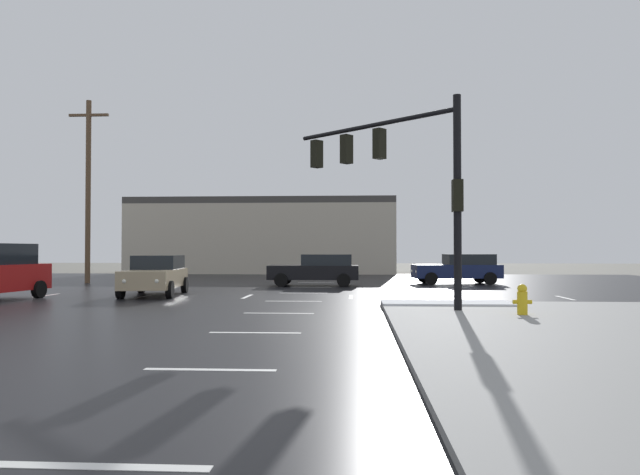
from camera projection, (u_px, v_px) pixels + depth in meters
ground_plane at (299, 297)px, 22.90m from camera, size 120.00×120.00×0.00m
road_asphalt at (299, 297)px, 22.90m from camera, size 44.00×44.00×0.02m
snow_strip_curbside at (446, 303)px, 18.62m from camera, size 4.00×1.60×0.06m
lane_markings at (329, 300)px, 21.46m from camera, size 36.15×36.15×0.01m
traffic_signal_mast at (398, 167)px, 18.23m from camera, size 4.85×4.43×6.04m
fire_hydrant at (522, 299)px, 15.48m from camera, size 0.48×0.26×0.79m
strip_building_background at (265, 237)px, 48.08m from camera, size 20.48×8.00×5.82m
sedan_black at (317, 269)px, 29.95m from camera, size 4.55×2.04×1.58m
sedan_tan at (156, 274)px, 23.77m from camera, size 2.40×4.67×1.58m
sedan_navy at (459, 268)px, 31.57m from camera, size 4.66×2.35×1.58m
utility_pole_far at (88, 188)px, 32.52m from camera, size 2.20×0.28×9.99m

